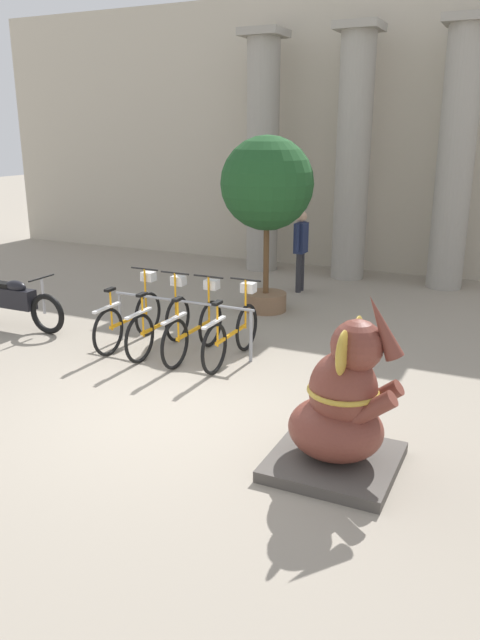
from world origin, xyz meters
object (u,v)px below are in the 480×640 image
at_px(bicycle_0, 130,317).
at_px(bicycle_2, 195,328).
at_px(motorcycle, 13,302).
at_px(bicycle_3, 232,332).
at_px(person_pedestrian, 301,244).
at_px(bicycle_1, 161,323).
at_px(potted_tree, 267,189).
at_px(elephant_statue, 341,411).

relative_size(bicycle_0, bicycle_2, 1.00).
bearing_deg(motorcycle, bicycle_0, 4.10).
bearing_deg(bicycle_3, person_pedestrian, 96.96).
distance_m(bicycle_1, bicycle_3, 1.14).
bearing_deg(bicycle_2, potted_tree, 90.21).
bearing_deg(potted_tree, bicycle_3, -77.20).
distance_m(bicycle_3, elephant_statue, 3.13).
relative_size(bicycle_2, potted_tree, 0.56).
distance_m(elephant_statue, motorcycle, 6.43).
height_order(person_pedestrian, potted_tree, potted_tree).
bearing_deg(bicycle_3, motorcycle, -177.35).
bearing_deg(bicycle_1, bicycle_2, 0.40).
bearing_deg(bicycle_2, bicycle_0, 178.04).
height_order(bicycle_3, person_pedestrian, person_pedestrian).
distance_m(bicycle_3, person_pedestrian, 4.18).
relative_size(elephant_statue, potted_tree, 0.58).
distance_m(bicycle_3, potted_tree, 3.14).
distance_m(bicycle_0, elephant_statue, 4.49).
bearing_deg(elephant_statue, bicycle_2, 142.54).
bearing_deg(bicycle_0, bicycle_3, 0.79).
xyz_separation_m(bicycle_2, elephant_statue, (2.79, -2.13, 0.19)).
distance_m(bicycle_2, bicycle_3, 0.57).
bearing_deg(bicycle_1, motorcycle, -177.64).
distance_m(bicycle_3, motorcycle, 3.89).
relative_size(bicycle_1, bicycle_2, 1.00).
bearing_deg(bicycle_3, potted_tree, 102.80).
xyz_separation_m(motorcycle, person_pedestrian, (3.38, 4.29, 0.51)).
xyz_separation_m(bicycle_3, elephant_statue, (2.22, -2.20, 0.19)).
bearing_deg(bicycle_2, bicycle_3, 6.28).
distance_m(motorcycle, person_pedestrian, 5.49).
bearing_deg(elephant_statue, bicycle_3, 135.26).
xyz_separation_m(elephant_statue, motorcycle, (-6.10, 2.02, -0.16)).
bearing_deg(bicycle_2, person_pedestrian, 89.09).
height_order(bicycle_3, elephant_statue, elephant_statue).
relative_size(bicycle_3, elephant_statue, 0.97).
bearing_deg(elephant_statue, person_pedestrian, 113.32).
distance_m(bicycle_2, potted_tree, 3.13).
bearing_deg(person_pedestrian, potted_tree, -92.78).
xyz_separation_m(bicycle_0, motorcycle, (-2.18, -0.16, 0.03)).
height_order(bicycle_3, potted_tree, potted_tree).
bearing_deg(person_pedestrian, motorcycle, -128.26).
height_order(bicycle_0, bicycle_2, same).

